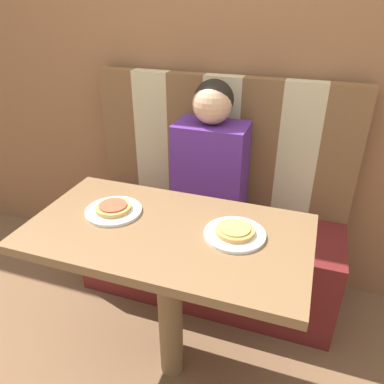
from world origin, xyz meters
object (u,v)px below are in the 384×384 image
at_px(plate_left, 114,211).
at_px(pizza_left, 113,207).
at_px(plate_right, 235,234).
at_px(person, 211,157).
at_px(pizza_right, 235,230).

distance_m(plate_left, pizza_left, 0.02).
bearing_deg(pizza_left, plate_right, 0.00).
xyz_separation_m(plate_right, pizza_left, (-0.47, 0.00, 0.02)).
distance_m(person, plate_right, 0.56).
distance_m(plate_right, pizza_right, 0.02).
xyz_separation_m(person, pizza_right, (0.24, -0.51, -0.03)).
distance_m(person, plate_left, 0.56).
bearing_deg(pizza_left, person, 64.98).
relative_size(plate_left, plate_right, 1.00).
height_order(plate_right, pizza_right, pizza_right).
bearing_deg(pizza_right, plate_right, 0.00).
height_order(person, pizza_right, person).
bearing_deg(person, pizza_left, -115.02).
xyz_separation_m(person, pizza_left, (-0.24, -0.51, -0.03)).
bearing_deg(pizza_right, plate_left, 180.00).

